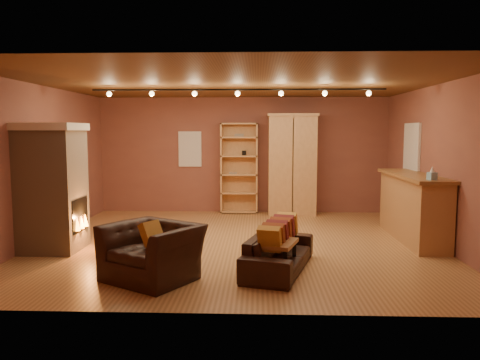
{
  "coord_description": "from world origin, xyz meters",
  "views": [
    {
      "loc": [
        0.36,
        -8.17,
        1.99
      ],
      "look_at": [
        0.04,
        0.2,
        1.11
      ],
      "focal_mm": 35.0,
      "sensor_mm": 36.0,
      "label": 1
    }
  ],
  "objects_px": {
    "armoire": "(292,164)",
    "bar_counter": "(413,207)",
    "coffee_table": "(271,246)",
    "loveseat": "(279,244)",
    "bookcase": "(239,167)",
    "armchair": "(152,243)",
    "fireplace": "(53,187)"
  },
  "relations": [
    {
      "from": "armoire",
      "to": "bar_counter",
      "type": "xyz_separation_m",
      "value": [
        2.03,
        -2.56,
        -0.59
      ]
    },
    {
      "from": "coffee_table",
      "to": "loveseat",
      "type": "bearing_deg",
      "value": 63.75
    },
    {
      "from": "bookcase",
      "to": "bar_counter",
      "type": "distance_m",
      "value": 4.32
    },
    {
      "from": "loveseat",
      "to": "armchair",
      "type": "bearing_deg",
      "value": 121.75
    },
    {
      "from": "bar_counter",
      "to": "coffee_table",
      "type": "distance_m",
      "value": 3.46
    },
    {
      "from": "fireplace",
      "to": "bookcase",
      "type": "xyz_separation_m",
      "value": [
        2.95,
        3.73,
        0.05
      ]
    },
    {
      "from": "bar_counter",
      "to": "armchair",
      "type": "xyz_separation_m",
      "value": [
        -4.25,
        -2.47,
        -0.11
      ]
    },
    {
      "from": "loveseat",
      "to": "coffee_table",
      "type": "distance_m",
      "value": 0.27
    },
    {
      "from": "bookcase",
      "to": "loveseat",
      "type": "bearing_deg",
      "value": -80.89
    },
    {
      "from": "bookcase",
      "to": "armoire",
      "type": "distance_m",
      "value": 1.28
    },
    {
      "from": "armchair",
      "to": "fireplace",
      "type": "bearing_deg",
      "value": 174.38
    },
    {
      "from": "bar_counter",
      "to": "fireplace",
      "type": "bearing_deg",
      "value": -171.04
    },
    {
      "from": "bookcase",
      "to": "loveseat",
      "type": "distance_m",
      "value": 4.85
    },
    {
      "from": "armoire",
      "to": "loveseat",
      "type": "distance_m",
      "value": 4.64
    },
    {
      "from": "fireplace",
      "to": "coffee_table",
      "type": "bearing_deg",
      "value": -18.94
    },
    {
      "from": "armchair",
      "to": "coffee_table",
      "type": "xyz_separation_m",
      "value": [
        1.6,
        0.26,
        -0.09
      ]
    },
    {
      "from": "fireplace",
      "to": "bookcase",
      "type": "relative_size",
      "value": 0.97
    },
    {
      "from": "armoire",
      "to": "armchair",
      "type": "relative_size",
      "value": 1.75
    },
    {
      "from": "bar_counter",
      "to": "coffee_table",
      "type": "relative_size",
      "value": 3.19
    },
    {
      "from": "armoire",
      "to": "coffee_table",
      "type": "xyz_separation_m",
      "value": [
        -0.62,
        -4.78,
        -0.79
      ]
    },
    {
      "from": "bookcase",
      "to": "coffee_table",
      "type": "distance_m",
      "value": 5.06
    },
    {
      "from": "armoire",
      "to": "armchair",
      "type": "distance_m",
      "value": 5.55
    },
    {
      "from": "armoire",
      "to": "armchair",
      "type": "bearing_deg",
      "value": -113.83
    },
    {
      "from": "bar_counter",
      "to": "coffee_table",
      "type": "height_order",
      "value": "bar_counter"
    },
    {
      "from": "fireplace",
      "to": "bookcase",
      "type": "height_order",
      "value": "bookcase"
    },
    {
      "from": "armoire",
      "to": "bar_counter",
      "type": "bearing_deg",
      "value": -51.66
    },
    {
      "from": "armchair",
      "to": "coffee_table",
      "type": "bearing_deg",
      "value": 40.3
    },
    {
      "from": "fireplace",
      "to": "coffee_table",
      "type": "xyz_separation_m",
      "value": [
        3.59,
        -1.23,
        -0.65
      ]
    },
    {
      "from": "bar_counter",
      "to": "loveseat",
      "type": "xyz_separation_m",
      "value": [
        -2.53,
        -1.98,
        -0.24
      ]
    },
    {
      "from": "bookcase",
      "to": "armoire",
      "type": "height_order",
      "value": "armoire"
    },
    {
      "from": "bookcase",
      "to": "armchair",
      "type": "bearing_deg",
      "value": -100.42
    },
    {
      "from": "bar_counter",
      "to": "armchair",
      "type": "height_order",
      "value": "bar_counter"
    }
  ]
}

